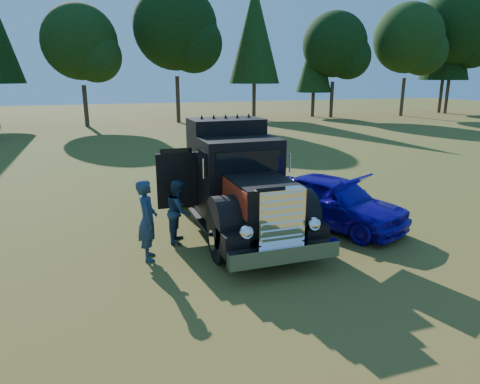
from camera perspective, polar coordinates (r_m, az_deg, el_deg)
name	(u,v)px	position (r m, az deg, el deg)	size (l,w,h in m)	color
ground	(248,244)	(11.03, 1.06, -7.01)	(120.00, 120.00, 0.00)	#365017
treeline	(174,30)	(38.24, -8.75, 20.60)	(73.67, 24.04, 13.84)	#2D2116
diamond_t_truck	(235,184)	(11.84, -0.66, 1.08)	(3.38, 7.16, 3.00)	black
hotrod_coupe	(333,200)	(12.48, 12.28, -1.11)	(3.41, 4.63, 1.89)	#062A96
spectator_near	(147,220)	(10.11, -12.25, -3.67)	(0.70, 0.46, 1.92)	#1F2C49
spectator_far	(179,211)	(11.11, -8.15, -2.52)	(0.79, 0.62, 1.63)	#21234E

